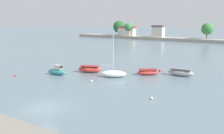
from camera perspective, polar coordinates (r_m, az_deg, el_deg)
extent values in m
plane|color=slate|center=(24.83, -16.59, -9.83)|extent=(400.00, 400.00, 0.00)
ellipsoid|color=teal|center=(38.18, -13.62, -1.20)|extent=(3.41, 1.43, 0.98)
cube|color=#BCB2A3|center=(37.83, -13.32, -0.02)|extent=(1.24, 0.90, 0.68)
cube|color=black|center=(37.48, -12.61, 0.01)|extent=(0.17, 0.67, 0.47)
ellipsoid|color=#C63833|center=(38.92, -5.58, -0.62)|extent=(4.17, 2.70, 1.04)
cube|color=maroon|center=(38.80, -5.60, 0.22)|extent=(3.35, 2.21, 0.13)
ellipsoid|color=white|center=(35.63, 0.40, -1.71)|extent=(4.26, 3.07, 1.09)
cylinder|color=silver|center=(34.99, 0.28, 3.63)|extent=(0.10, 0.10, 5.61)
cylinder|color=#B7B7BC|center=(35.43, -1.10, 0.46)|extent=(1.73, 0.85, 0.08)
ellipsoid|color=#C63833|center=(37.52, 8.95, -1.38)|extent=(3.60, 2.87, 0.80)
cube|color=maroon|center=(37.41, 8.98, -0.65)|extent=(2.90, 2.33, 0.18)
ellipsoid|color=#9E9EA3|center=(38.01, 16.78, -1.38)|extent=(4.08, 1.52, 1.06)
cube|color=slate|center=(37.88, 16.84, -0.48)|extent=(3.27, 1.27, 0.17)
sphere|color=white|center=(26.57, 9.83, -7.66)|extent=(0.31, 0.31, 0.31)
sphere|color=white|center=(33.06, -5.18, -3.54)|extent=(0.34, 0.34, 0.34)
sphere|color=red|center=(39.26, -23.03, -2.00)|extent=(0.29, 0.29, 0.29)
sphere|color=red|center=(40.22, 11.84, -0.87)|extent=(0.41, 0.41, 0.41)
cube|color=gray|center=(95.62, 20.48, 6.29)|extent=(111.41, 6.87, 1.22)
cube|color=beige|center=(105.12, 3.31, 8.75)|extent=(6.23, 3.29, 3.40)
cube|color=#995B42|center=(105.02, 3.33, 9.87)|extent=(6.85, 3.62, 0.70)
cube|color=beige|center=(105.19, 3.99, 8.77)|extent=(6.38, 3.61, 3.51)
cube|color=brown|center=(105.09, 4.01, 9.92)|extent=(7.01, 3.98, 0.70)
cube|color=beige|center=(99.15, 11.46, 8.57)|extent=(4.46, 3.59, 4.21)
cube|color=#565156|center=(99.04, 11.52, 9.98)|extent=(4.90, 3.95, 0.70)
cylinder|color=brown|center=(95.11, 22.56, 7.10)|extent=(0.36, 0.36, 2.06)
sphere|color=#387A3D|center=(94.95, 22.70, 8.79)|extent=(4.49, 4.49, 4.49)
cylinder|color=brown|center=(107.64, 1.81, 8.38)|extent=(0.36, 0.36, 1.67)
sphere|color=#235B2D|center=(107.48, 1.82, 10.02)|extent=(5.58, 5.58, 5.58)
cylinder|color=brown|center=(103.60, 4.23, 8.38)|extent=(0.36, 0.36, 2.29)
sphere|color=#387A3D|center=(103.46, 4.25, 9.87)|extent=(3.89, 3.89, 3.89)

